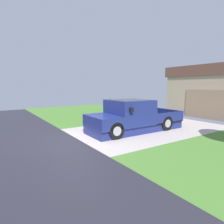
# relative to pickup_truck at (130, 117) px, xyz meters

# --- Properties ---
(ground) EXTENTS (29.20, 18.60, 0.18)m
(ground) POSITION_rel_pickup_truck_xyz_m (0.04, -4.86, -0.78)
(ground) COLOR #BEB1AB
(pickup_truck) EXTENTS (2.19, 5.47, 1.72)m
(pickup_truck) POSITION_rel_pickup_truck_xyz_m (0.00, 0.00, 0.00)
(pickup_truck) COLOR navy
(pickup_truck) RESTS_ON ground
(person_with_hat) EXTENTS (0.54, 0.54, 1.77)m
(person_with_hat) POSITION_rel_pickup_truck_xyz_m (-1.26, -0.46, 0.26)
(person_with_hat) COLOR navy
(person_with_hat) RESTS_ON ground
(handbag) EXTENTS (0.36, 0.21, 0.41)m
(handbag) POSITION_rel_pickup_truck_xyz_m (-1.27, -0.67, -0.65)
(handbag) COLOR brown
(handbag) RESTS_ON ground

